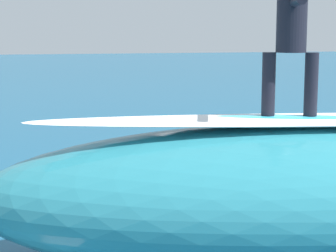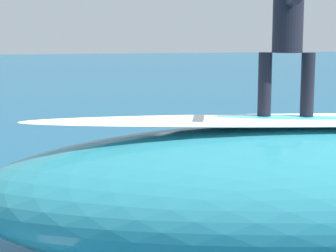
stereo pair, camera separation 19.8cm
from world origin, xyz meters
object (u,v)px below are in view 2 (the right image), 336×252
object	(u,v)px
surfer_riding	(288,34)
surfer_paddling	(102,164)
surfboard_riding	(285,120)
surfboard_paddling	(98,173)

from	to	relation	value
surfer_riding	surfer_paddling	bearing A→B (deg)	-56.13
surfboard_riding	surfer_paddling	world-z (taller)	surfboard_riding
surfer_riding	surfboard_riding	bearing A→B (deg)	16.69
surfer_paddling	surfer_riding	bearing A→B (deg)	55.67
surfboard_paddling	surfer_paddling	xyz separation A→B (m)	(-0.08, -0.10, 0.17)
surfboard_paddling	surfer_riding	bearing A→B (deg)	56.72
surfboard_riding	surfboard_paddling	xyz separation A→B (m)	(1.73, -5.24, -1.79)
surfboard_riding	surfer_riding	xyz separation A→B (m)	(-0.00, 0.00, 1.00)
surfboard_riding	surfboard_paddling	bearing A→B (deg)	-55.08
surfer_riding	surfboard_paddling	xyz separation A→B (m)	(1.73, -5.24, -2.79)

